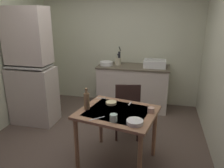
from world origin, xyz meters
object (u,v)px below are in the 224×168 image
at_px(hutch_cabinet, 31,72).
at_px(sink_basin, 155,63).
at_px(hand_pump, 119,57).
at_px(dining_table, 117,119).
at_px(serving_bowl_wide, 111,103).
at_px(chair_far_side, 127,110).
at_px(mug_dark, 151,110).
at_px(glass_bottle, 87,101).
at_px(mixing_bowl_counter, 106,63).

xyz_separation_m(hutch_cabinet, sink_basin, (2.13, 1.07, 0.02)).
distance_m(hand_pump, dining_table, 2.03).
distance_m(hutch_cabinet, dining_table, 1.96).
bearing_deg(serving_bowl_wide, hand_pump, 97.89).
bearing_deg(serving_bowl_wide, hutch_cabinet, 159.24).
distance_m(chair_far_side, serving_bowl_wide, 0.53).
bearing_deg(chair_far_side, dining_table, -92.54).
relative_size(hand_pump, mug_dark, 4.40).
bearing_deg(dining_table, hutch_cabinet, 154.87).
relative_size(hand_pump, dining_table, 0.35).
bearing_deg(hutch_cabinet, glass_bottle, -32.43).
distance_m(sink_basin, chair_far_side, 1.40).
bearing_deg(hand_pump, serving_bowl_wide, -82.11).
bearing_deg(mug_dark, hand_pump, 112.98).
xyz_separation_m(hand_pump, serving_bowl_wide, (0.24, -1.73, -0.31)).
distance_m(sink_basin, mug_dark, 1.85).
bearing_deg(glass_bottle, mug_dark, 6.36).
bearing_deg(mixing_bowl_counter, sink_basin, 2.86).
relative_size(hutch_cabinet, serving_bowl_wide, 13.65).
distance_m(sink_basin, dining_table, 1.96).
relative_size(hutch_cabinet, mixing_bowl_counter, 7.74).
distance_m(sink_basin, mixing_bowl_counter, 1.00).
xyz_separation_m(dining_table, mug_dark, (0.43, 0.06, 0.14)).
relative_size(hand_pump, serving_bowl_wide, 2.55).
distance_m(mug_dark, glass_bottle, 0.84).
bearing_deg(mixing_bowl_counter, serving_bowl_wide, -73.28).
distance_m(mixing_bowl_counter, dining_table, 1.97).
bearing_deg(mixing_bowl_counter, glass_bottle, -83.29).
distance_m(chair_far_side, mug_dark, 0.76).
bearing_deg(hutch_cabinet, serving_bowl_wide, -20.76).
relative_size(serving_bowl_wide, glass_bottle, 0.52).
distance_m(hutch_cabinet, sink_basin, 2.38).
height_order(serving_bowl_wide, glass_bottle, glass_bottle).
height_order(sink_basin, glass_bottle, sink_basin).
bearing_deg(mug_dark, glass_bottle, -173.64).
height_order(sink_basin, serving_bowl_wide, sink_basin).
distance_m(dining_table, glass_bottle, 0.47).
relative_size(sink_basin, chair_far_side, 0.46).
bearing_deg(glass_bottle, serving_bowl_wide, 41.87).
height_order(dining_table, serving_bowl_wide, serving_bowl_wide).
height_order(hutch_cabinet, sink_basin, hutch_cabinet).
xyz_separation_m(mixing_bowl_counter, glass_bottle, (0.22, -1.88, -0.07)).
height_order(hutch_cabinet, hand_pump, hutch_cabinet).
distance_m(sink_basin, hand_pump, 0.75).
distance_m(mixing_bowl_counter, chair_far_side, 1.45).
height_order(hutch_cabinet, mixing_bowl_counter, hutch_cabinet).
relative_size(sink_basin, glass_bottle, 1.51).
bearing_deg(dining_table, sink_basin, 78.85).
relative_size(dining_table, serving_bowl_wide, 7.23).
relative_size(dining_table, glass_bottle, 3.79).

